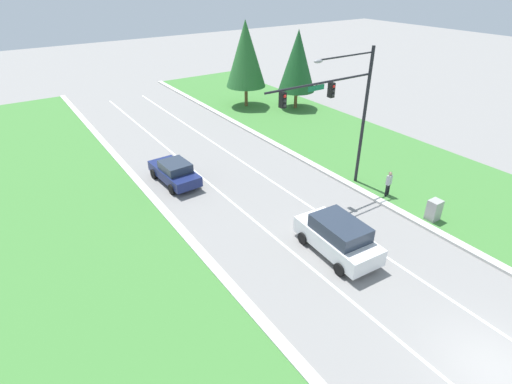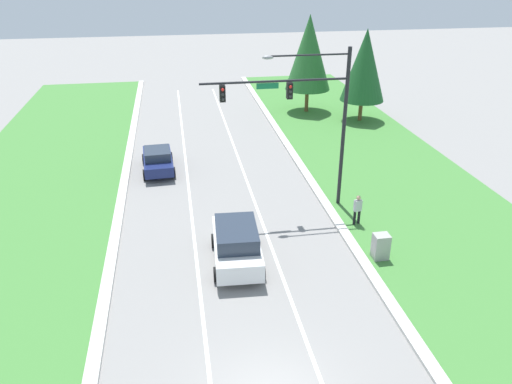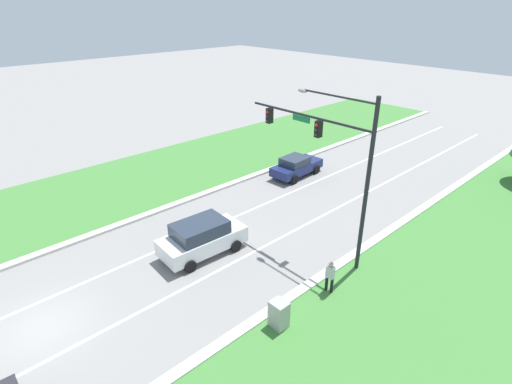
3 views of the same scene
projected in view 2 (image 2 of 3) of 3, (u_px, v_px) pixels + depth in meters
curb_strip_right at (440, 379)px, 16.33m from camera, size 0.50×90.00×0.15m
traffic_signal_mast at (307, 107)px, 25.19m from camera, size 7.52×0.41×8.60m
navy_sedan at (158, 159)px, 31.94m from camera, size 2.15×4.40×1.53m
white_suv at (237, 243)px, 22.30m from camera, size 2.39×4.63×1.87m
utility_cabinet at (381, 247)px, 22.62m from camera, size 0.70×0.60×1.28m
pedestrian at (357, 209)px, 25.38m from camera, size 0.42×0.29×1.69m
conifer_near_right_tree at (365, 65)px, 39.91m from camera, size 3.57×3.57×7.50m
conifer_far_right_tree at (309, 53)px, 42.06m from camera, size 3.87×3.87×8.28m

